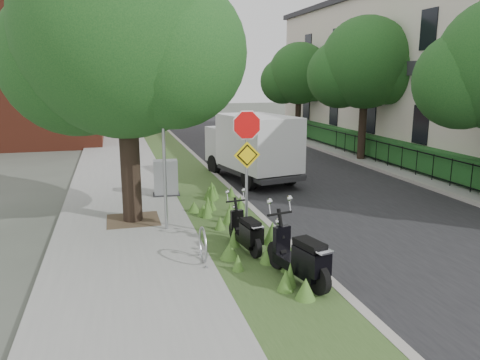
# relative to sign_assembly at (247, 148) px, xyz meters

# --- Properties ---
(ground) EXTENTS (120.00, 120.00, 0.00)m
(ground) POSITION_rel_sign_assembly_xyz_m (1.40, -0.58, -2.33)
(ground) COLOR #4C5147
(ground) RESTS_ON ground
(sidewalk_near) EXTENTS (3.50, 60.00, 0.12)m
(sidewalk_near) POSITION_rel_sign_assembly_xyz_m (-2.85, 9.42, -2.27)
(sidewalk_near) COLOR gray
(sidewalk_near) RESTS_ON ground
(verge) EXTENTS (2.00, 60.00, 0.12)m
(verge) POSITION_rel_sign_assembly_xyz_m (-0.10, 9.42, -2.27)
(verge) COLOR #344F22
(verge) RESTS_ON ground
(kerb_near) EXTENTS (0.20, 60.00, 0.13)m
(kerb_near) POSITION_rel_sign_assembly_xyz_m (0.90, 9.42, -2.26)
(kerb_near) COLOR #9E9991
(kerb_near) RESTS_ON ground
(road) EXTENTS (7.00, 60.00, 0.01)m
(road) POSITION_rel_sign_assembly_xyz_m (4.40, 9.42, -2.32)
(road) COLOR black
(road) RESTS_ON ground
(kerb_far) EXTENTS (0.20, 60.00, 0.13)m
(kerb_far) POSITION_rel_sign_assembly_xyz_m (7.90, 9.42, -2.26)
(kerb_far) COLOR #9E9991
(kerb_far) RESTS_ON ground
(footpath_far) EXTENTS (3.20, 60.00, 0.12)m
(footpath_far) POSITION_rel_sign_assembly_xyz_m (9.60, 9.42, -2.27)
(footpath_far) COLOR gray
(footpath_far) RESTS_ON ground
(street_tree_main) EXTENTS (6.21, 5.54, 7.66)m
(street_tree_main) POSITION_rel_sign_assembly_xyz_m (-2.68, 2.28, 2.48)
(street_tree_main) COLOR black
(street_tree_main) RESTS_ON ground
(bare_post) EXTENTS (0.08, 0.08, 4.00)m
(bare_post) POSITION_rel_sign_assembly_xyz_m (-1.80, 1.22, -0.21)
(bare_post) COLOR #A5A8AD
(bare_post) RESTS_ON ground
(bike_hoop) EXTENTS (0.06, 0.78, 0.77)m
(bike_hoop) POSITION_rel_sign_assembly_xyz_m (-1.30, -1.18, -1.83)
(bike_hoop) COLOR #A5A8AD
(bike_hoop) RESTS_ON ground
(sign_assembly) EXTENTS (0.94, 0.08, 3.22)m
(sign_assembly) POSITION_rel_sign_assembly_xyz_m (0.00, 0.00, 0.00)
(sign_assembly) COLOR #A5A8AD
(sign_assembly) RESTS_ON ground
(fence_far) EXTENTS (0.04, 24.00, 1.00)m
(fence_far) POSITION_rel_sign_assembly_xyz_m (8.60, 9.42, -1.66)
(fence_far) COLOR black
(fence_far) RESTS_ON ground
(hedge_far) EXTENTS (1.00, 24.00, 1.10)m
(hedge_far) POSITION_rel_sign_assembly_xyz_m (9.30, 9.42, -1.66)
(hedge_far) COLOR #19471A
(hedge_far) RESTS_ON footpath_far
(terrace_houses) EXTENTS (7.40, 26.40, 8.20)m
(terrace_houses) POSITION_rel_sign_assembly_xyz_m (12.89, 9.42, 1.83)
(terrace_houses) COLOR beige
(terrace_houses) RESTS_ON ground
(brick_building) EXTENTS (9.40, 10.40, 8.30)m
(brick_building) POSITION_rel_sign_assembly_xyz_m (-8.10, 21.42, 1.88)
(brick_building) COLOR maroon
(brick_building) RESTS_ON ground
(far_tree_b) EXTENTS (4.83, 4.31, 6.56)m
(far_tree_b) POSITION_rel_sign_assembly_xyz_m (8.34, 9.46, 2.04)
(far_tree_b) COLOR black
(far_tree_b) RESTS_ON ground
(far_tree_c) EXTENTS (4.37, 3.89, 5.93)m
(far_tree_c) POSITION_rel_sign_assembly_xyz_m (8.34, 17.46, 1.63)
(far_tree_c) COLOR black
(far_tree_c) RESTS_ON ground
(scooter_near) EXTENTS (0.48, 1.63, 0.78)m
(scooter_near) POSITION_rel_sign_assembly_xyz_m (-0.22, -0.87, -1.83)
(scooter_near) COLOR black
(scooter_near) RESTS_ON ground
(scooter_far) EXTENTS (0.70, 1.89, 0.92)m
(scooter_far) POSITION_rel_sign_assembly_xyz_m (0.32, -2.77, -1.76)
(scooter_far) COLOR black
(scooter_far) RESTS_ON ground
(box_truck) EXTENTS (2.81, 5.09, 2.18)m
(box_truck) POSITION_rel_sign_assembly_xyz_m (2.13, 6.62, -0.91)
(box_truck) COLOR #262628
(box_truck) RESTS_ON ground
(utility_cabinet) EXTENTS (0.91, 0.64, 1.16)m
(utility_cabinet) POSITION_rel_sign_assembly_xyz_m (-1.40, 4.81, -1.65)
(utility_cabinet) COLOR #262628
(utility_cabinet) RESTS_ON ground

